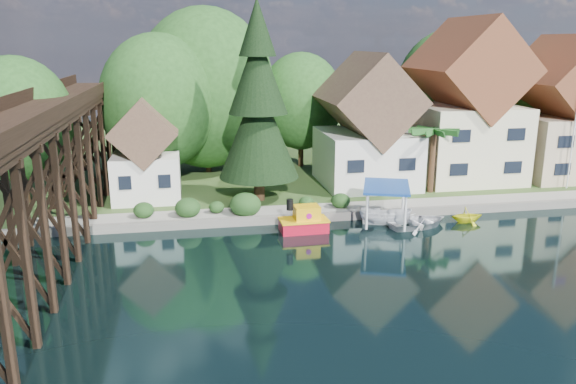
# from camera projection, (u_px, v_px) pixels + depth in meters

# --- Properties ---
(ground) EXTENTS (140.00, 140.00, 0.00)m
(ground) POSITION_uv_depth(u_px,v_px,m) (332.00, 265.00, 31.84)
(ground) COLOR black
(ground) RESTS_ON ground
(bank) EXTENTS (140.00, 52.00, 0.50)m
(bank) POSITION_uv_depth(u_px,v_px,m) (258.00, 151.00, 64.10)
(bank) COLOR #2B4A1D
(bank) RESTS_ON ground
(seawall) EXTENTS (60.00, 0.40, 0.62)m
(seawall) POSITION_uv_depth(u_px,v_px,m) (359.00, 215.00, 40.05)
(seawall) COLOR slate
(seawall) RESTS_ON ground
(promenade) EXTENTS (50.00, 2.60, 0.06)m
(promenade) POSITION_uv_depth(u_px,v_px,m) (380.00, 206.00, 41.57)
(promenade) COLOR gray
(promenade) RESTS_ON bank
(trestle_bridge) EXTENTS (4.12, 44.18, 9.30)m
(trestle_bridge) POSITION_uv_depth(u_px,v_px,m) (46.00, 165.00, 32.65)
(trestle_bridge) COLOR black
(trestle_bridge) RESTS_ON ground
(house_left) EXTENTS (7.64, 8.64, 11.02)m
(house_left) POSITION_uv_depth(u_px,v_px,m) (367.00, 130.00, 46.91)
(house_left) COLOR silver
(house_left) RESTS_ON bank
(house_center) EXTENTS (8.65, 9.18, 13.89)m
(house_center) POSITION_uv_depth(u_px,v_px,m) (465.00, 112.00, 48.59)
(house_center) COLOR beige
(house_center) RESTS_ON bank
(house_right) EXTENTS (8.15, 8.64, 12.45)m
(house_right) POSITION_uv_depth(u_px,v_px,m) (561.00, 117.00, 49.81)
(house_right) COLOR #C9B190
(house_right) RESTS_ON bank
(shed) EXTENTS (5.09, 5.40, 7.85)m
(shed) POSITION_uv_depth(u_px,v_px,m) (146.00, 156.00, 42.76)
(shed) COLOR silver
(shed) RESTS_ON bank
(bg_trees) EXTENTS (49.90, 13.30, 10.57)m
(bg_trees) POSITION_uv_depth(u_px,v_px,m) (285.00, 99.00, 50.33)
(bg_trees) COLOR #382314
(bg_trees) RESTS_ON bank
(shrubs) EXTENTS (15.76, 2.47, 1.70)m
(shrubs) POSITION_uv_depth(u_px,v_px,m) (237.00, 204.00, 39.54)
(shrubs) COLOR #183A15
(shrubs) RESTS_ON bank
(conifer) EXTENTS (6.05, 6.05, 14.89)m
(conifer) POSITION_uv_depth(u_px,v_px,m) (258.00, 106.00, 41.38)
(conifer) COLOR #382314
(conifer) RESTS_ON bank
(palm_tree) EXTENTS (4.56, 4.56, 5.50)m
(palm_tree) POSITION_uv_depth(u_px,v_px,m) (434.00, 133.00, 44.24)
(palm_tree) COLOR #382314
(palm_tree) RESTS_ON bank
(flagpole) EXTENTS (1.24, 0.18, 7.92)m
(flagpole) POSITION_uv_depth(u_px,v_px,m) (576.00, 130.00, 45.45)
(flagpole) COLOR white
(flagpole) RESTS_ON bank
(tugboat) EXTENTS (3.27, 1.86, 2.34)m
(tugboat) POSITION_uv_depth(u_px,v_px,m) (304.00, 221.00, 37.38)
(tugboat) COLOR red
(tugboat) RESTS_ON ground
(boat_white_a) EXTENTS (4.97, 4.04, 0.91)m
(boat_white_a) POSITION_uv_depth(u_px,v_px,m) (419.00, 220.00, 38.37)
(boat_white_a) COLOR silver
(boat_white_a) RESTS_ON ground
(boat_canopy) EXTENTS (4.32, 5.16, 2.83)m
(boat_canopy) POSITION_uv_depth(u_px,v_px,m) (386.00, 208.00, 38.51)
(boat_canopy) COLOR white
(boat_canopy) RESTS_ON ground
(boat_yellow) EXTENTS (2.31, 2.00, 1.20)m
(boat_yellow) POSITION_uv_depth(u_px,v_px,m) (467.00, 214.00, 39.26)
(boat_yellow) COLOR yellow
(boat_yellow) RESTS_ON ground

